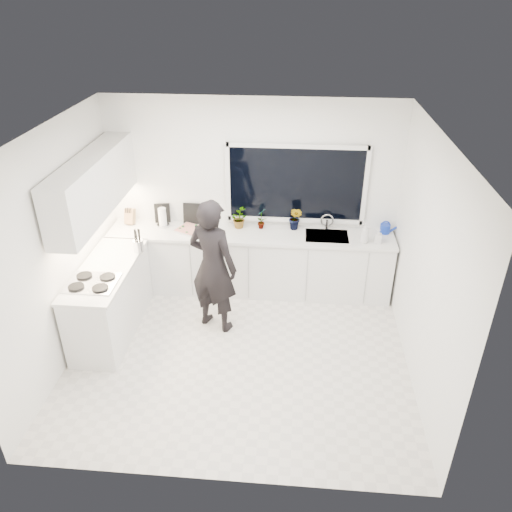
{
  "coord_description": "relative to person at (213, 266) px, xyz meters",
  "views": [
    {
      "loc": [
        0.61,
        -4.67,
        4.02
      ],
      "look_at": [
        0.17,
        0.4,
        1.15
      ],
      "focal_mm": 35.0,
      "sensor_mm": 36.0,
      "label": 1
    }
  ],
  "objects": [
    {
      "name": "sink",
      "position": [
        1.43,
        0.9,
        -0.02
      ],
      "size": [
        0.58,
        0.42,
        0.14
      ],
      "primitive_type": "cube",
      "color": "silver",
      "rests_on": "countertop_back"
    },
    {
      "name": "pizza_tray",
      "position": [
        -0.42,
        0.87,
        0.05
      ],
      "size": [
        0.55,
        0.49,
        0.03
      ],
      "primitive_type": "cube",
      "rotation": [
        0.0,
        0.0,
        -0.44
      ],
      "color": "silver",
      "rests_on": "countertop_back"
    },
    {
      "name": "picture_frame_small",
      "position": [
        -0.48,
        1.14,
        0.18
      ],
      "size": [
        0.25,
        0.02,
        0.3
      ],
      "primitive_type": "cube",
      "rotation": [
        0.0,
        0.0,
        -0.0
      ],
      "color": "black",
      "rests_on": "countertop_back"
    },
    {
      "name": "window",
      "position": [
        0.98,
        1.17,
        0.66
      ],
      "size": [
        1.8,
        0.02,
        1.0
      ],
      "primitive_type": "cube",
      "color": "black",
      "rests_on": "wall_back"
    },
    {
      "name": "utensil_crock",
      "position": [
        -1.0,
        0.25,
        0.11
      ],
      "size": [
        0.17,
        0.17,
        0.16
      ],
      "primitive_type": "cylinder",
      "rotation": [
        0.0,
        0.0,
        0.38
      ],
      "color": "silver",
      "rests_on": "countertop_left"
    },
    {
      "name": "pizza",
      "position": [
        -0.42,
        0.87,
        0.06
      ],
      "size": [
        0.5,
        0.44,
        0.01
      ],
      "primitive_type": "cube",
      "rotation": [
        0.0,
        0.0,
        -0.44
      ],
      "color": "red",
      "rests_on": "pizza_tray"
    },
    {
      "name": "wall_back",
      "position": [
        0.38,
        1.21,
        0.46
      ],
      "size": [
        4.0,
        0.02,
        2.7
      ],
      "primitive_type": "cube",
      "color": "white",
      "rests_on": "ground"
    },
    {
      "name": "knife_block",
      "position": [
        -1.35,
        1.04,
        0.14
      ],
      "size": [
        0.14,
        0.12,
        0.22
      ],
      "primitive_type": "cube",
      "rotation": [
        0.0,
        0.0,
        -0.17
      ],
      "color": "#8D5B41",
      "rests_on": "countertop_back"
    },
    {
      "name": "watering_can",
      "position": [
        2.22,
        1.06,
        0.1
      ],
      "size": [
        0.16,
        0.16,
        0.13
      ],
      "primitive_type": "cylinder",
      "rotation": [
        0.0,
        0.0,
        0.18
      ],
      "color": "#122FA9",
      "rests_on": "countertop_back"
    },
    {
      "name": "stovetop",
      "position": [
        -1.31,
        -0.55,
        0.05
      ],
      "size": [
        0.56,
        0.48,
        0.03
      ],
      "primitive_type": "cube",
      "color": "black",
      "rests_on": "countertop_left"
    },
    {
      "name": "countertop_left",
      "position": [
        -1.29,
        -0.2,
        0.01
      ],
      "size": [
        0.62,
        1.6,
        0.04
      ],
      "primitive_type": "cube",
      "color": "silver",
      "rests_on": "base_cabinets_left"
    },
    {
      "name": "upper_cabinets",
      "position": [
        -1.41,
        0.15,
        0.96
      ],
      "size": [
        0.34,
        2.1,
        0.7
      ],
      "primitive_type": "cube",
      "color": "white",
      "rests_on": "wall_left"
    },
    {
      "name": "floor",
      "position": [
        0.38,
        -0.55,
        -0.9
      ],
      "size": [
        4.0,
        3.5,
        0.02
      ],
      "primitive_type": "cube",
      "color": "beige",
      "rests_on": "ground"
    },
    {
      "name": "wall_left",
      "position": [
        -1.63,
        -0.55,
        0.46
      ],
      "size": [
        0.02,
        3.5,
        2.7
      ],
      "primitive_type": "cube",
      "color": "white",
      "rests_on": "ground"
    },
    {
      "name": "person",
      "position": [
        0.0,
        0.0,
        0.0
      ],
      "size": [
        0.76,
        0.64,
        1.78
      ],
      "primitive_type": "imported",
      "rotation": [
        0.0,
        0.0,
        2.74
      ],
      "color": "black",
      "rests_on": "floor"
    },
    {
      "name": "ceiling",
      "position": [
        0.38,
        -0.55,
        1.82
      ],
      "size": [
        4.0,
        3.5,
        0.02
      ],
      "primitive_type": "cube",
      "color": "white",
      "rests_on": "wall_back"
    },
    {
      "name": "paper_towel_roll",
      "position": [
        -0.87,
        1.0,
        0.16
      ],
      "size": [
        0.14,
        0.14,
        0.26
      ],
      "primitive_type": "cylinder",
      "rotation": [
        0.0,
        0.0,
        -0.38
      ],
      "color": "white",
      "rests_on": "countertop_back"
    },
    {
      "name": "base_cabinets_left",
      "position": [
        -1.29,
        -0.2,
        -0.45
      ],
      "size": [
        0.58,
        1.6,
        0.88
      ],
      "primitive_type": "cube",
      "color": "white",
      "rests_on": "floor"
    },
    {
      "name": "picture_frame_large",
      "position": [
        -0.91,
        1.14,
        0.17
      ],
      "size": [
        0.22,
        0.06,
        0.28
      ],
      "primitive_type": "cube",
      "rotation": [
        0.0,
        0.0,
        0.19
      ],
      "color": "black",
      "rests_on": "countertop_back"
    },
    {
      "name": "base_cabinets_back",
      "position": [
        0.38,
        0.9,
        -0.45
      ],
      "size": [
        3.92,
        0.58,
        0.88
      ],
      "primitive_type": "cube",
      "color": "white",
      "rests_on": "floor"
    },
    {
      "name": "soap_bottles",
      "position": [
        1.96,
        0.75,
        0.16
      ],
      "size": [
        0.3,
        0.14,
        0.29
      ],
      "color": "#D8BF66",
      "rests_on": "countertop_back"
    },
    {
      "name": "herb_plants",
      "position": [
        0.51,
        1.06,
        0.18
      ],
      "size": [
        1.07,
        0.31,
        0.34
      ],
      "color": "#26662D",
      "rests_on": "countertop_back"
    },
    {
      "name": "countertop_back",
      "position": [
        0.38,
        0.89,
        0.01
      ],
      "size": [
        3.94,
        0.62,
        0.04
      ],
      "primitive_type": "cube",
      "color": "silver",
      "rests_on": "base_cabinets_back"
    },
    {
      "name": "wall_right",
      "position": [
        2.39,
        -0.55,
        0.46
      ],
      "size": [
        0.02,
        3.5,
        2.7
      ],
      "primitive_type": "cube",
      "color": "white",
      "rests_on": "ground"
    },
    {
      "name": "faucet",
      "position": [
        1.43,
        1.1,
        0.14
      ],
      "size": [
        0.03,
        0.03,
        0.22
      ],
      "primitive_type": "cylinder",
      "color": "silver",
      "rests_on": "countertop_back"
    }
  ]
}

